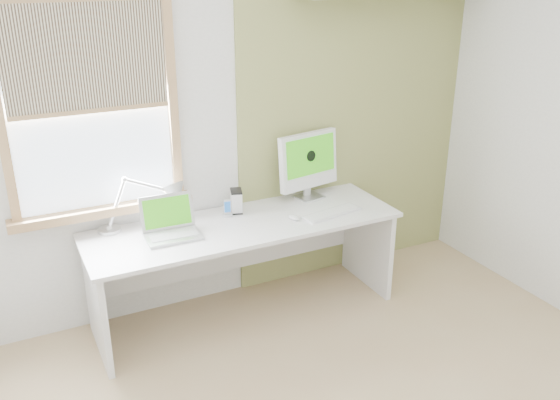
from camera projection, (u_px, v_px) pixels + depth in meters
room at (378, 215)px, 2.83m from camera, size 4.04×3.54×2.64m
accent_wall at (355, 115)px, 4.69m from camera, size 2.00×0.02×2.60m
window at (91, 111)px, 3.75m from camera, size 1.20×0.14×1.42m
desk at (241, 245)px, 4.26m from camera, size 2.20×0.70×0.73m
desk_lamp at (163, 199)px, 4.03m from camera, size 0.65×0.30×0.37m
laptop at (171, 226)px, 3.95m from camera, size 0.37×0.30×0.25m
phone_dock at (227, 212)px, 4.23m from camera, size 0.08×0.08×0.13m
external_drive at (236, 201)px, 4.30m from camera, size 0.12×0.15×0.17m
imac at (308, 162)px, 4.49m from camera, size 0.52×0.21×0.51m
keyboard at (332, 213)px, 4.28m from camera, size 0.48×0.21×0.02m
mouse at (294, 218)px, 4.19m from camera, size 0.08×0.11×0.03m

